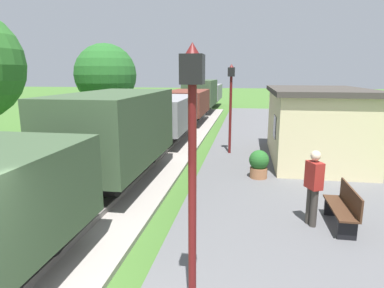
{
  "coord_description": "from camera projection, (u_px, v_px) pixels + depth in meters",
  "views": [
    {
      "loc": [
        1.76,
        -2.43,
        3.58
      ],
      "look_at": [
        -0.05,
        8.52,
        1.2
      ],
      "focal_mm": 30.92,
      "sensor_mm": 36.0,
      "label": 1
    }
  ],
  "objects": [
    {
      "name": "tree_field_distant",
      "position": [
        107.0,
        72.0,
        24.71
      ],
      "size": [
        3.2,
        3.2,
        5.27
      ],
      "color": "#4C3823",
      "rests_on": "ground"
    },
    {
      "name": "person_waiting",
      "position": [
        313.0,
        185.0,
        7.23
      ],
      "size": [
        0.37,
        0.44,
        1.71
      ],
      "rotation": [
        0.0,
        0.0,
        3.56
      ],
      "color": "#38332D",
      "rests_on": "platform_slab"
    },
    {
      "name": "potted_planter",
      "position": [
        259.0,
        164.0,
        10.67
      ],
      "size": [
        0.64,
        0.64,
        0.92
      ],
      "color": "#9E6642",
      "rests_on": "platform_slab"
    },
    {
      "name": "freight_train",
      "position": [
        178.0,
        108.0,
        20.24
      ],
      "size": [
        2.5,
        39.2,
        2.72
      ],
      "color": "#384C33",
      "rests_on": "rail_near"
    },
    {
      "name": "bench_near_hut",
      "position": [
        344.0,
        207.0,
        7.23
      ],
      "size": [
        0.42,
        1.5,
        0.91
      ],
      "color": "#422819",
      "rests_on": "platform_slab"
    },
    {
      "name": "station_hut",
      "position": [
        315.0,
        124.0,
        12.81
      ],
      "size": [
        3.5,
        5.8,
        2.78
      ],
      "color": "beige",
      "rests_on": "platform_slab"
    },
    {
      "name": "tree_field_left",
      "position": [
        106.0,
        75.0,
        18.31
      ],
      "size": [
        3.39,
        3.39,
        5.2
      ],
      "color": "#4C3823",
      "rests_on": "ground"
    },
    {
      "name": "lamp_post_far",
      "position": [
        231.0,
        93.0,
        13.59
      ],
      "size": [
        0.28,
        0.28,
        3.7
      ],
      "color": "#591414",
      "rests_on": "platform_slab"
    },
    {
      "name": "lamp_post_near",
      "position": [
        192.0,
        136.0,
        4.2
      ],
      "size": [
        0.28,
        0.28,
        3.7
      ],
      "color": "#591414",
      "rests_on": "platform_slab"
    }
  ]
}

